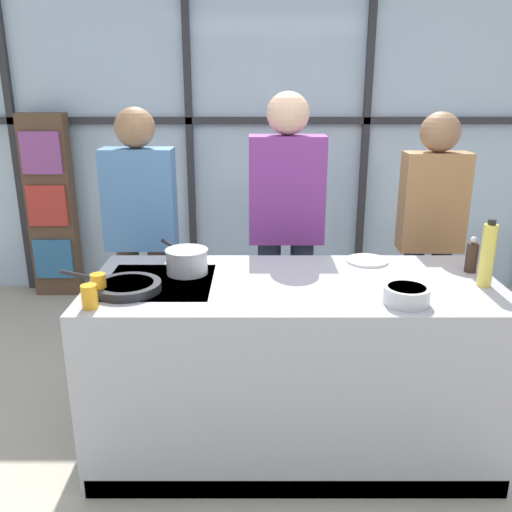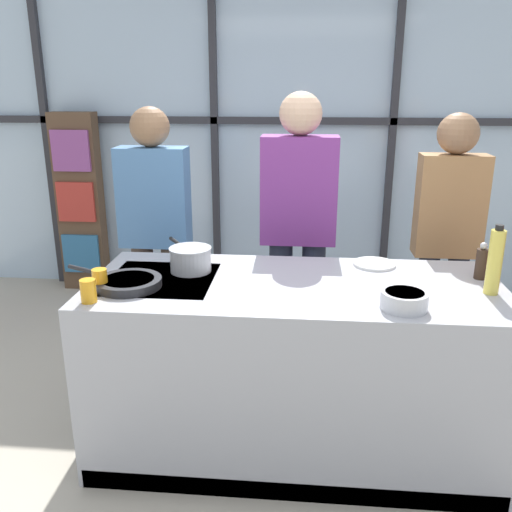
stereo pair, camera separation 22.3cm
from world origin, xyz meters
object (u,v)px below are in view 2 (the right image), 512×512
at_px(juice_glass_far, 100,280).
at_px(saucepan, 190,259).
at_px(frying_pan, 127,282).
at_px(oil_bottle, 495,262).
at_px(spectator_center_right, 447,233).
at_px(mixing_bowl, 404,300).
at_px(pepper_grinder, 482,263).
at_px(white_plate, 374,264).
at_px(spectator_center_left, 298,222).
at_px(spectator_far_left, 156,226).
at_px(juice_glass_near, 88,291).

bearing_deg(juice_glass_far, saucepan, 40.52).
xyz_separation_m(frying_pan, oil_bottle, (1.70, 0.07, 0.13)).
height_order(spectator_center_right, mixing_bowl, spectator_center_right).
bearing_deg(pepper_grinder, white_plate, 161.80).
bearing_deg(pepper_grinder, spectator_center_left, 144.94).
xyz_separation_m(spectator_far_left, oil_bottle, (1.81, -0.84, 0.09)).
xyz_separation_m(spectator_center_right, juice_glass_near, (-1.81, -1.11, -0.01)).
xyz_separation_m(frying_pan, pepper_grinder, (1.71, 0.27, 0.06)).
bearing_deg(spectator_center_left, mixing_bowl, 114.05).
xyz_separation_m(spectator_center_right, pepper_grinder, (0.01, -0.64, 0.02)).
bearing_deg(frying_pan, spectator_far_left, 96.79).
bearing_deg(juice_glass_far, spectator_center_left, 47.04).
bearing_deg(pepper_grinder, spectator_center_right, 90.93).
xyz_separation_m(mixing_bowl, pepper_grinder, (0.44, 0.42, 0.04)).
distance_m(frying_pan, juice_glass_far, 0.13).
bearing_deg(white_plate, pepper_grinder, -18.20).
height_order(white_plate, pepper_grinder, pepper_grinder).
distance_m(spectator_far_left, saucepan, 0.75).
distance_m(spectator_center_left, mixing_bowl, 1.16).
height_order(frying_pan, juice_glass_near, juice_glass_near).
bearing_deg(oil_bottle, frying_pan, -177.74).
distance_m(saucepan, oil_bottle, 1.46).
xyz_separation_m(spectator_far_left, spectator_center_right, (1.81, 0.00, 0.00)).
bearing_deg(frying_pan, saucepan, 44.27).
distance_m(spectator_far_left, spectator_center_right, 1.81).
bearing_deg(saucepan, spectator_center_right, 24.56).
distance_m(frying_pan, mixing_bowl, 1.28).
distance_m(spectator_center_left, juice_glass_far, 1.33).
height_order(spectator_far_left, frying_pan, spectator_far_left).
bearing_deg(spectator_far_left, spectator_center_right, -180.00).
relative_size(spectator_far_left, saucepan, 4.80).
height_order(pepper_grinder, juice_glass_near, pepper_grinder).
bearing_deg(oil_bottle, mixing_bowl, -153.14).
bearing_deg(juice_glass_far, frying_pan, 29.79).
relative_size(mixing_bowl, juice_glass_far, 1.92).
xyz_separation_m(white_plate, pepper_grinder, (0.50, -0.16, 0.08)).
relative_size(spectator_center_left, saucepan, 5.05).
xyz_separation_m(spectator_center_left, frying_pan, (-0.80, -0.91, -0.09)).
bearing_deg(juice_glass_near, white_plate, 25.62).
relative_size(saucepan, juice_glass_near, 3.40).
distance_m(oil_bottle, pepper_grinder, 0.21).
height_order(spectator_far_left, mixing_bowl, spectator_far_left).
xyz_separation_m(spectator_far_left, mixing_bowl, (1.38, -1.06, -0.02)).
bearing_deg(oil_bottle, pepper_grinder, 87.14).
relative_size(frying_pan, pepper_grinder, 2.83).
distance_m(frying_pan, saucepan, 0.36).
bearing_deg(juice_glass_near, saucepan, 51.11).
xyz_separation_m(spectator_far_left, juice_glass_far, (-0.00, -0.97, -0.01)).
bearing_deg(mixing_bowl, white_plate, 95.59).
bearing_deg(white_plate, spectator_center_right, 44.41).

